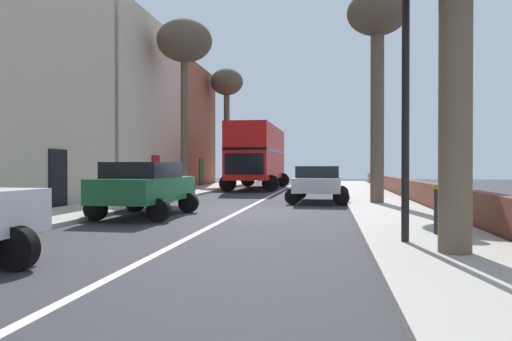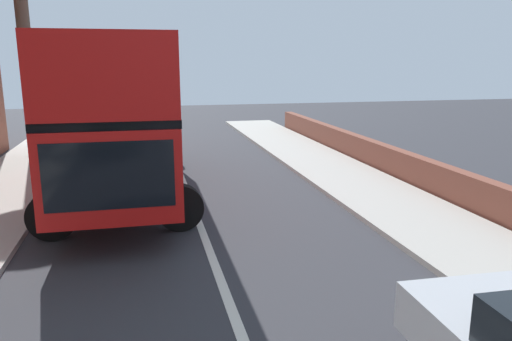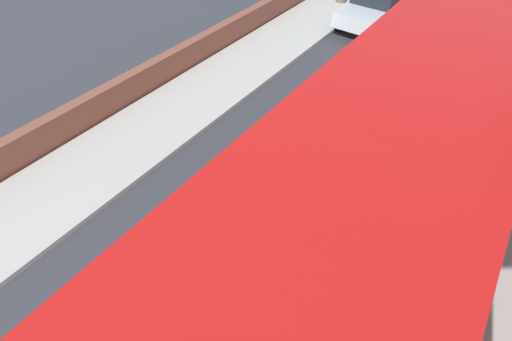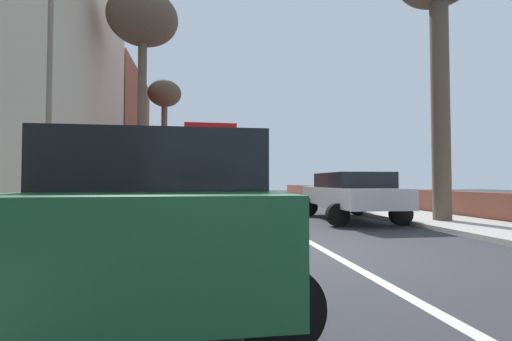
% 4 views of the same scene
% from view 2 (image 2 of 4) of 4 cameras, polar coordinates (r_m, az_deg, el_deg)
% --- Properties ---
extents(double_decker_bus, '(3.60, 10.18, 4.06)m').
position_cam_2_polar(double_decker_bus, '(13.64, -15.61, 7.13)').
color(double_decker_bus, red).
rests_on(double_decker_bus, ground).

